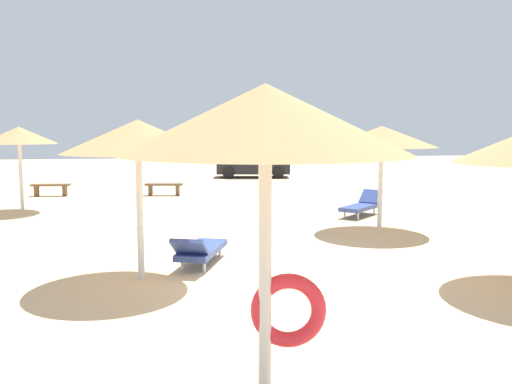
# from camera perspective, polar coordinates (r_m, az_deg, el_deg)

# --- Properties ---
(ground_plane) EXTENTS (80.00, 80.00, 0.00)m
(ground_plane) POSITION_cam_1_polar(r_m,az_deg,el_deg) (10.13, 2.80, -8.75)
(ground_plane) COLOR #DBBA8C
(parasol_1) EXTENTS (2.86, 2.86, 2.77)m
(parasol_1) POSITION_cam_1_polar(r_m,az_deg,el_deg) (14.50, 13.20, 5.71)
(parasol_1) COLOR silver
(parasol_1) RESTS_ON ground
(parasol_3) EXTENTS (2.68, 2.68, 2.86)m
(parasol_3) POSITION_cam_1_polar(r_m,az_deg,el_deg) (9.68, -12.42, 5.71)
(parasol_3) COLOR silver
(parasol_3) RESTS_ON ground
(parasol_6) EXTENTS (2.39, 2.39, 2.76)m
(parasol_6) POSITION_cam_1_polar(r_m,az_deg,el_deg) (19.13, -23.87, 5.49)
(parasol_6) COLOR silver
(parasol_6) RESTS_ON ground
(parasol_8) EXTENTS (2.58, 2.58, 3.10)m
(parasol_8) POSITION_cam_1_polar(r_m,az_deg,el_deg) (4.74, 1.04, 7.23)
(parasol_8) COLOR silver
(parasol_8) RESTS_ON ground
(lounger_1) EXTENTS (1.78, 1.78, 0.75)m
(lounger_1) POSITION_cam_1_polar(r_m,az_deg,el_deg) (17.05, 11.17, -1.41)
(lounger_1) COLOR #33478C
(lounger_1) RESTS_ON ground
(lounger_3) EXTENTS (1.25, 2.00, 0.71)m
(lounger_3) POSITION_cam_1_polar(r_m,az_deg,el_deg) (10.78, -5.98, -6.09)
(lounger_3) COLOR #33478C
(lounger_3) RESTS_ON ground
(bench_0) EXTENTS (1.54, 0.63, 0.49)m
(bench_0) POSITION_cam_1_polar(r_m,az_deg,el_deg) (22.09, -9.74, 0.54)
(bench_0) COLOR brown
(bench_0) RESTS_ON ground
(bench_1) EXTENTS (1.52, 0.49, 0.49)m
(bench_1) POSITION_cam_1_polar(r_m,az_deg,el_deg) (23.10, -20.97, 0.45)
(bench_1) COLOR brown
(bench_1) RESTS_ON ground
(parked_car) EXTENTS (4.21, 2.46, 1.72)m
(parked_car) POSITION_cam_1_polar(r_m,az_deg,el_deg) (29.88, -0.38, 3.16)
(parked_car) COLOR black
(parked_car) RESTS_ON ground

